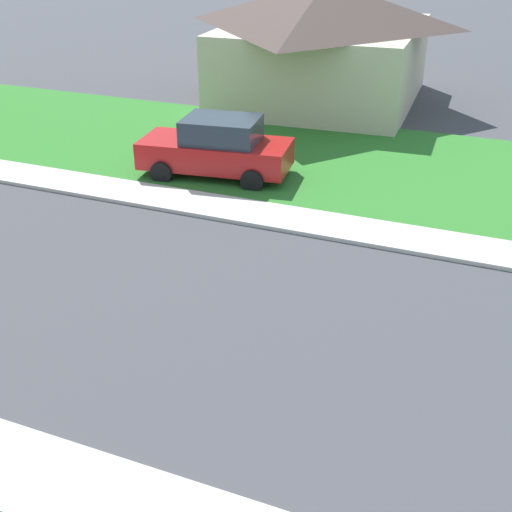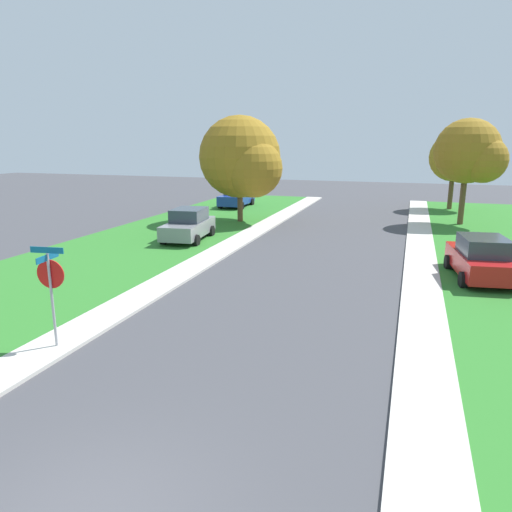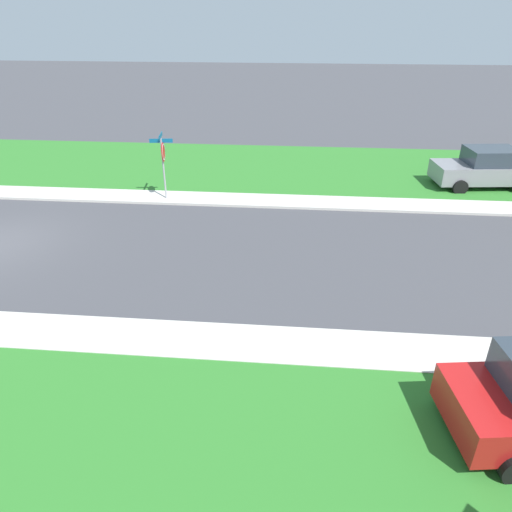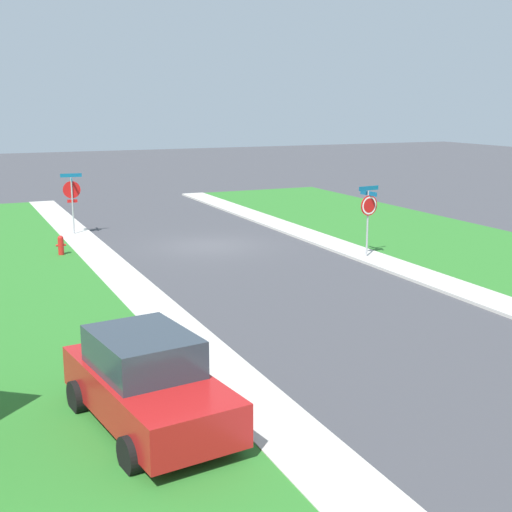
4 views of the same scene
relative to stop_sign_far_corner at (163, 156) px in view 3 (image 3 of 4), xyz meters
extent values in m
cube|color=beige|center=(9.25, 7.24, -1.84)|extent=(1.40, 56.00, 0.10)
cube|color=beige|center=(-0.15, 7.24, -1.84)|extent=(1.40, 56.00, 0.10)
cube|color=#2D7528|center=(-4.85, 7.24, -1.85)|extent=(8.00, 56.00, 0.08)
cylinder|color=#9E9EA3|center=(0.00, -0.03, -0.59)|extent=(0.07, 0.07, 2.60)
cylinder|color=red|center=(0.00, 0.02, 0.16)|extent=(0.76, 0.13, 0.76)
cylinder|color=white|center=(-0.01, 0.04, 0.16)|extent=(0.66, 0.09, 0.67)
cylinder|color=red|center=(-0.01, 0.04, 0.16)|extent=(0.54, 0.08, 0.55)
cube|color=#0F5B84|center=(0.00, -0.03, 0.80)|extent=(0.91, 0.14, 0.16)
cube|color=#0F5B84|center=(0.00, -0.03, 0.61)|extent=(0.14, 0.91, 0.16)
cube|color=gray|center=(-2.83, 13.62, -1.19)|extent=(2.27, 4.47, 0.76)
cube|color=#2D3842|center=(-2.85, 13.82, -0.47)|extent=(1.82, 2.26, 0.68)
cylinder|color=black|center=(-1.79, 12.40, -1.57)|extent=(0.31, 0.66, 0.64)
cylinder|color=black|center=(-3.57, 12.20, -1.57)|extent=(0.31, 0.66, 0.64)
cylinder|color=black|center=(-3.87, 14.85, -1.57)|extent=(0.31, 0.66, 0.64)
cylinder|color=black|center=(10.68, 9.02, -1.57)|extent=(0.32, 0.67, 0.64)
camera|label=1|loc=(-5.25, 2.39, 5.11)|focal=46.84mm
camera|label=2|loc=(8.63, -9.40, 3.50)|focal=33.23mm
camera|label=3|loc=(18.12, 5.36, 5.27)|focal=32.96mm
camera|label=4|loc=(14.46, 22.11, 3.93)|focal=49.45mm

